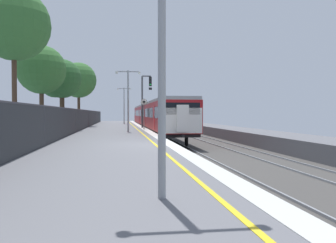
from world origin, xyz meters
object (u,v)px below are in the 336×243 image
Objects in this scene: commuter_train_at_platform at (153,115)px; platform_lamp_near at (162,16)px; background_tree_back at (41,71)px; platform_lamp_far at (124,102)px; background_tree_left at (14,26)px; platform_lamp_mid at (128,95)px; background_tree_centre at (78,81)px; speed_limit_sign at (144,110)px; background_tree_right at (60,80)px; signal_gantry at (145,95)px.

platform_lamp_near is (-3.43, -36.68, 1.92)m from commuter_train_at_platform.
commuter_train_at_platform is at bearing 56.46° from background_tree_back.
background_tree_left reaches higher than platform_lamp_far.
background_tree_left is 6.45m from background_tree_back.
commuter_train_at_platform is 15.01m from platform_lamp_mid.
platform_lamp_mid is 14.94m from background_tree_centre.
speed_limit_sign is 7.93m from background_tree_right.
platform_lamp_mid reaches higher than speed_limit_sign.
background_tree_centre is at bearing 85.55° from background_tree_back.
background_tree_right reaches higher than speed_limit_sign.
background_tree_right reaches higher than platform_lamp_mid.
signal_gantry is at bearing 46.35° from background_tree_back.
background_tree_left is at bearing -126.80° from speed_limit_sign.
commuter_train_at_platform is at bearing 76.43° from signal_gantry.
background_tree_back is (-8.16, -4.97, 2.90)m from speed_limit_sign.
platform_lamp_near is at bearing -73.04° from background_tree_back.
platform_lamp_far is (-1.94, 13.82, -0.31)m from signal_gantry.
platform_lamp_mid is (-0.00, 22.16, -0.23)m from platform_lamp_near.
background_tree_left is at bearing -93.63° from background_tree_centre.
platform_lamp_near reaches higher than platform_lamp_mid.
platform_lamp_near reaches higher than commuter_train_at_platform.
commuter_train_at_platform is 6.05× the size of background_tree_back.
platform_lamp_near is (-1.94, -30.51, -0.20)m from signal_gantry.
platform_lamp_far is (0.00, 44.33, -0.11)m from platform_lamp_near.
background_tree_centre reaches higher than background_tree_back.
platform_lamp_mid is 0.57× the size of background_tree_left.
background_tree_centre reaches higher than platform_lamp_near.
background_tree_back is (-6.58, -22.75, 1.64)m from platform_lamp_far.
platform_lamp_mid is at bearing 90.00° from platform_lamp_near.
speed_limit_sign is at bearing -100.33° from commuter_train_at_platform.
signal_gantry is 9.34m from background_tree_centre.
platform_lamp_near is at bearing -95.34° from commuter_train_at_platform.
commuter_train_at_platform is 7.40× the size of signal_gantry.
platform_lamp_mid is (-3.43, -14.51, 1.70)m from commuter_train_at_platform.
platform_lamp_mid is at bearing -31.91° from background_tree_right.
background_tree_centre is 10.10m from background_tree_right.
platform_lamp_near is 0.62× the size of background_tree_left.
speed_limit_sign is (-0.36, -3.95, -1.57)m from signal_gantry.
platform_lamp_mid is at bearing 45.00° from background_tree_left.
background_tree_right is 4.31m from background_tree_back.
signal_gantry is at bearing -82.02° from platform_lamp_far.
background_tree_left is at bearing -91.73° from background_tree_back.
background_tree_centre is at bearing 86.37° from background_tree_left.
background_tree_centre is 1.18× the size of background_tree_right.
platform_lamp_near reaches higher than platform_lamp_far.
platform_lamp_mid is 0.67× the size of background_tree_centre.
signal_gantry is 0.62× the size of background_tree_left.
platform_lamp_far is at bearing 76.83° from background_tree_left.
signal_gantry reaches higher than platform_lamp_near.
signal_gantry reaches higher than speed_limit_sign.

